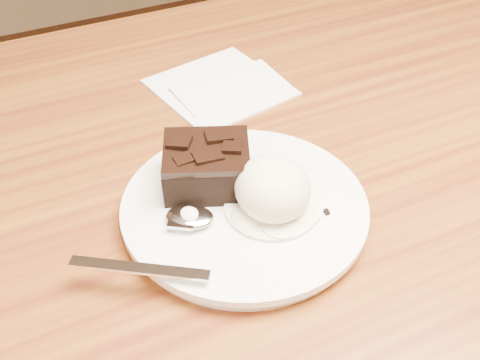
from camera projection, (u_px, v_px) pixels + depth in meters
name	position (u px, v px, depth m)	size (l,w,h in m)	color
dining_table	(275.00, 354.00, 0.89)	(1.20, 0.80, 0.75)	#582512
plate	(245.00, 210.00, 0.57)	(0.23, 0.23, 0.02)	white
brownie	(207.00, 169.00, 0.57)	(0.08, 0.07, 0.04)	black
ice_cream_scoop	(273.00, 188.00, 0.54)	(0.07, 0.07, 0.06)	white
melt_puddle	(272.00, 207.00, 0.56)	(0.09, 0.09, 0.00)	white
spoon	(190.00, 218.00, 0.54)	(0.03, 0.18, 0.01)	silver
napkin	(220.00, 86.00, 0.75)	(0.15, 0.15, 0.01)	white
crumb_a	(243.00, 199.00, 0.57)	(0.01, 0.01, 0.00)	black
crumb_b	(278.00, 220.00, 0.55)	(0.01, 0.01, 0.00)	black
crumb_c	(327.00, 212.00, 0.55)	(0.01, 0.00, 0.00)	black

